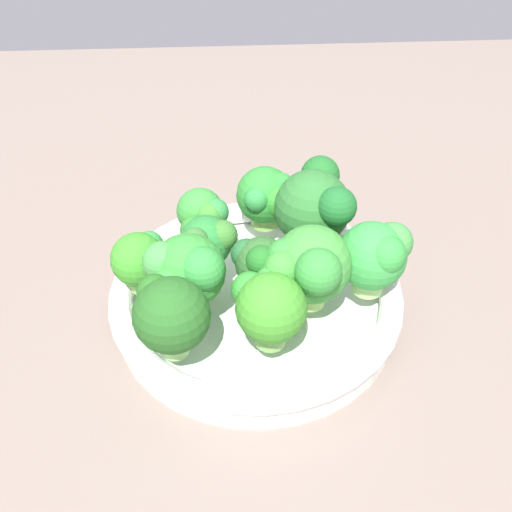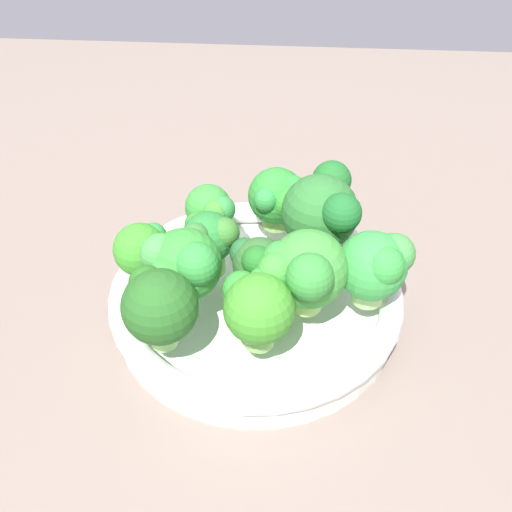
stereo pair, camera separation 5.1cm
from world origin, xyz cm
name	(u,v)px [view 2 (the right image)]	position (x,y,z in cm)	size (l,w,h in cm)	color
ground_plane	(217,342)	(0.00, 0.00, -1.25)	(130.00, 130.00, 2.50)	#77685E
bowl	(256,298)	(2.52, -3.25, 1.92)	(25.39, 25.39, 3.76)	white
broccoli_floret_0	(257,263)	(1.02, -3.46, 7.29)	(4.72, 4.69, 5.88)	#86CA62
broccoli_floret_1	(210,212)	(7.41, 1.14, 7.44)	(4.70, 4.29, 6.08)	#7FBA5A
broccoli_floret_2	(160,304)	(-4.52, 3.36, 7.63)	(5.74, 5.73, 6.74)	#99D675
broccoli_floret_3	(257,306)	(-3.91, -3.80, 7.35)	(6.14, 5.61, 6.35)	#7DB057
broccoli_floret_4	(323,210)	(7.21, -8.72, 8.37)	(8.42, 6.74, 7.77)	#77B95A
broccoli_floret_5	(278,198)	(10.48, -4.75, 7.17)	(5.65, 5.32, 6.02)	#88B655
broccoli_floret_6	(378,265)	(1.12, -13.02, 7.59)	(6.04, 6.26, 6.53)	#9DCD73
broccoli_floret_7	(208,238)	(3.78, 0.85, 7.41)	(4.91, 4.91, 6.06)	#8FD162
broccoli_floret_8	(143,249)	(2.48, 6.22, 6.93)	(4.69, 4.55, 5.46)	#7CB54D
broccoli_floret_9	(183,263)	(-0.14, 2.33, 7.89)	(6.33, 6.47, 6.89)	#7FB458
broccoli_floret_10	(304,272)	(-0.65, -7.19, 8.02)	(7.30, 7.14, 7.41)	#8FBC58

